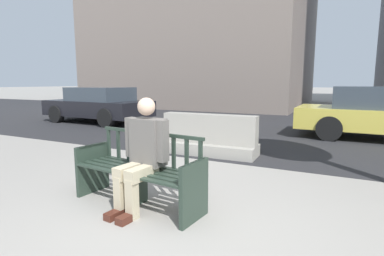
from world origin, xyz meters
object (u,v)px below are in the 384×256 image
object	(u,v)px
seated_person	(143,152)
jersey_barrier_centre	(209,138)
street_bench	(139,173)
car_sedan_mid	(99,105)

from	to	relation	value
seated_person	jersey_barrier_centre	xyz separation A→B (m)	(-0.38, 2.87, -0.35)
street_bench	car_sedan_mid	xyz separation A→B (m)	(-5.99, 5.66, 0.27)
street_bench	seated_person	distance (m)	0.32
car_sedan_mid	jersey_barrier_centre	bearing A→B (deg)	-26.52
street_bench	car_sedan_mid	size ratio (longest dim) A/B	0.42
seated_person	jersey_barrier_centre	world-z (taller)	seated_person
street_bench	seated_person	bearing A→B (deg)	-30.70
seated_person	car_sedan_mid	size ratio (longest dim) A/B	0.32
street_bench	seated_person	world-z (taller)	seated_person
street_bench	car_sedan_mid	bearing A→B (deg)	136.63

